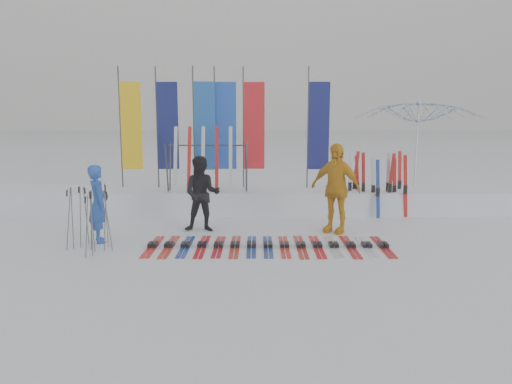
{
  "coord_description": "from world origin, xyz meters",
  "views": [
    {
      "loc": [
        0.23,
        -8.51,
        2.65
      ],
      "look_at": [
        0.2,
        1.6,
        1.0
      ],
      "focal_mm": 35.0,
      "sensor_mm": 36.0,
      "label": 1
    }
  ],
  "objects_px": {
    "person_yellow": "(335,188)",
    "tent_canopy": "(418,153)",
    "ski_row": "(268,245)",
    "ski_rack": "(207,161)",
    "person_black": "(202,194)",
    "person_blue": "(98,204)"
  },
  "relations": [
    {
      "from": "person_yellow",
      "to": "tent_canopy",
      "type": "height_order",
      "value": "tent_canopy"
    },
    {
      "from": "tent_canopy",
      "to": "ski_row",
      "type": "relative_size",
      "value": 0.72
    },
    {
      "from": "person_yellow",
      "to": "ski_row",
      "type": "distance_m",
      "value": 2.15
    },
    {
      "from": "tent_canopy",
      "to": "ski_rack",
      "type": "relative_size",
      "value": 1.65
    },
    {
      "from": "tent_canopy",
      "to": "ski_row",
      "type": "bearing_deg",
      "value": -136.15
    },
    {
      "from": "person_black",
      "to": "person_yellow",
      "type": "distance_m",
      "value": 2.93
    },
    {
      "from": "ski_row",
      "to": "person_black",
      "type": "bearing_deg",
      "value": 137.23
    },
    {
      "from": "person_blue",
      "to": "tent_canopy",
      "type": "xyz_separation_m",
      "value": [
        7.57,
        3.58,
        0.72
      ]
    },
    {
      "from": "ski_row",
      "to": "ski_rack",
      "type": "bearing_deg",
      "value": 114.96
    },
    {
      "from": "tent_canopy",
      "to": "ski_rack",
      "type": "distance_m",
      "value": 5.68
    },
    {
      "from": "person_blue",
      "to": "ski_rack",
      "type": "height_order",
      "value": "ski_rack"
    },
    {
      "from": "ski_row",
      "to": "person_blue",
      "type": "bearing_deg",
      "value": 173.48
    },
    {
      "from": "ski_row",
      "to": "ski_rack",
      "type": "xyz_separation_m",
      "value": [
        -1.49,
        3.2,
        1.35
      ]
    },
    {
      "from": "person_black",
      "to": "tent_canopy",
      "type": "xyz_separation_m",
      "value": [
        5.57,
        2.65,
        0.68
      ]
    },
    {
      "from": "tent_canopy",
      "to": "ski_rack",
      "type": "xyz_separation_m",
      "value": [
        -5.63,
        -0.77,
        -0.13
      ]
    },
    {
      "from": "person_blue",
      "to": "person_yellow",
      "type": "height_order",
      "value": "person_yellow"
    },
    {
      "from": "person_black",
      "to": "tent_canopy",
      "type": "height_order",
      "value": "tent_canopy"
    },
    {
      "from": "person_blue",
      "to": "ski_row",
      "type": "height_order",
      "value": "person_blue"
    },
    {
      "from": "person_blue",
      "to": "person_black",
      "type": "distance_m",
      "value": 2.21
    },
    {
      "from": "ski_rack",
      "to": "person_yellow",
      "type": "bearing_deg",
      "value": -33.43
    },
    {
      "from": "person_blue",
      "to": "tent_canopy",
      "type": "relative_size",
      "value": 0.47
    },
    {
      "from": "person_blue",
      "to": "person_black",
      "type": "relative_size",
      "value": 0.95
    }
  ]
}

